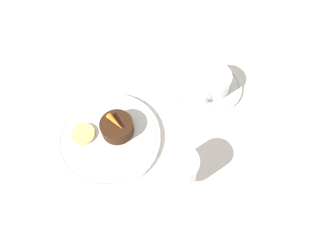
# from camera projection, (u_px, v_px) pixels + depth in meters

# --- Properties ---
(ground_plane) EXTENTS (3.00, 3.00, 0.00)m
(ground_plane) POSITION_uv_depth(u_px,v_px,m) (126.00, 147.00, 0.82)
(ground_plane) COLOR white
(dinner_plate) EXTENTS (0.26, 0.26, 0.01)m
(dinner_plate) POSITION_uv_depth(u_px,v_px,m) (109.00, 138.00, 0.83)
(dinner_plate) COLOR white
(dinner_plate) RESTS_ON ground_plane
(saucer) EXTENTS (0.16, 0.16, 0.01)m
(saucer) POSITION_uv_depth(u_px,v_px,m) (212.00, 87.00, 0.90)
(saucer) COLOR white
(saucer) RESTS_ON ground_plane
(coffee_cup) EXTENTS (0.12, 0.09, 0.05)m
(coffee_cup) POSITION_uv_depth(u_px,v_px,m) (213.00, 81.00, 0.87)
(coffee_cup) COLOR white
(coffee_cup) RESTS_ON saucer
(spoon) EXTENTS (0.07, 0.10, 0.00)m
(spoon) POSITION_uv_depth(u_px,v_px,m) (203.00, 100.00, 0.87)
(spoon) COLOR silver
(spoon) RESTS_ON saucer
(wine_glass) EXTENTS (0.08, 0.08, 0.11)m
(wine_glass) POSITION_uv_depth(u_px,v_px,m) (181.00, 167.00, 0.72)
(wine_glass) COLOR silver
(wine_glass) RESTS_ON ground_plane
(fork) EXTENTS (0.03, 0.18, 0.01)m
(fork) POSITION_uv_depth(u_px,v_px,m) (154.00, 93.00, 0.89)
(fork) COLOR silver
(fork) RESTS_ON ground_plane
(dessert_cake) EXTENTS (0.08, 0.08, 0.04)m
(dessert_cake) POSITION_uv_depth(u_px,v_px,m) (117.00, 127.00, 0.81)
(dessert_cake) COLOR #381E0F
(dessert_cake) RESTS_ON dinner_plate
(carrot_garnish) EXTENTS (0.03, 0.05, 0.02)m
(carrot_garnish) POSITION_uv_depth(u_px,v_px,m) (115.00, 122.00, 0.79)
(carrot_garnish) COLOR orange
(carrot_garnish) RESTS_ON dessert_cake
(pineapple_slice) EXTENTS (0.06, 0.06, 0.01)m
(pineapple_slice) POSITION_uv_depth(u_px,v_px,m) (83.00, 134.00, 0.82)
(pineapple_slice) COLOR #EFE075
(pineapple_slice) RESTS_ON dinner_plate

